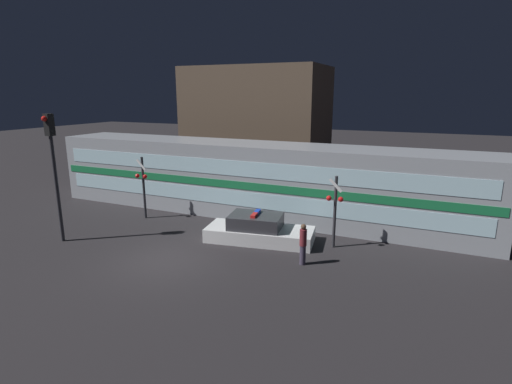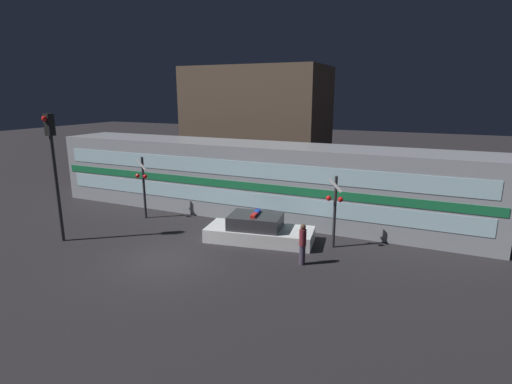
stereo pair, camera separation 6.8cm
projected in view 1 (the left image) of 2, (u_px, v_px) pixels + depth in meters
The scene contains 8 objects.
ground_plane at pixel (166, 260), 15.52m from camera, with size 120.00×120.00×0.00m, color #262326.
train at pixel (253, 179), 21.13m from camera, with size 23.43×3.19×3.80m.
police_car at pixel (259, 230), 17.48m from camera, with size 4.90×2.55×1.30m.
pedestrian at pixel (303, 244), 14.97m from camera, with size 0.27×0.27×1.60m.
crossing_signal_near at pixel (335, 207), 16.41m from camera, with size 0.70×0.30×3.06m.
crossing_signal_far at pixel (143, 184), 20.35m from camera, with size 0.70×0.30×3.21m.
traffic_light_corner at pixel (53, 160), 16.70m from camera, with size 0.30×0.46×5.52m.
building_left at pixel (256, 124), 29.88m from camera, with size 10.14×5.69×8.21m.
Camera 1 is at (9.13, -11.71, 6.31)m, focal length 28.00 mm.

